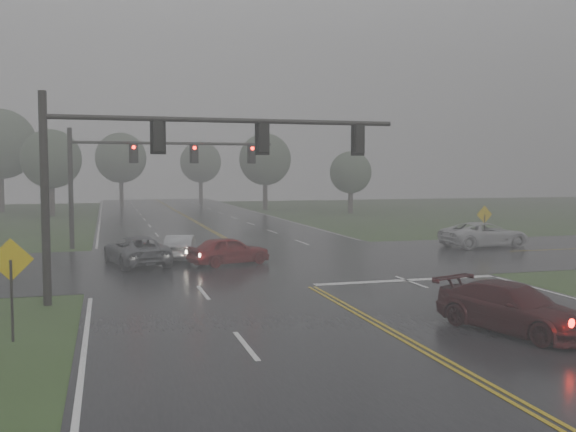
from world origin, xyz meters
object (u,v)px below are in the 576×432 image
object	(u,v)px
sedan_red	(229,265)
signal_gantry_far	(136,164)
car_grey	(136,265)
sedan_silver	(181,260)
sedan_maroon	(512,332)
signal_gantry_near	(162,156)
pickup_white	(484,247)

from	to	relation	value
sedan_red	signal_gantry_far	distance (m)	11.54
sedan_red	car_grey	distance (m)	4.75
sedan_silver	signal_gantry_far	size ratio (longest dim) A/B	0.32
sedan_maroon	signal_gantry_far	bearing A→B (deg)	91.90
sedan_silver	signal_gantry_near	distance (m)	11.96
sedan_red	car_grey	xyz separation A→B (m)	(-4.58, 1.26, 0.00)
sedan_red	sedan_silver	xyz separation A→B (m)	(-2.16, 2.53, 0.00)
sedan_red	signal_gantry_near	bearing A→B (deg)	136.18
sedan_silver	car_grey	xyz separation A→B (m)	(-2.43, -1.27, 0.00)
sedan_maroon	sedan_red	bearing A→B (deg)	90.23
sedan_red	sedan_maroon	bearing A→B (deg)	-177.95
sedan_silver	car_grey	bearing A→B (deg)	40.31
sedan_maroon	signal_gantry_near	world-z (taller)	signal_gantry_near
car_grey	sedan_silver	bearing A→B (deg)	-165.15
sedan_red	car_grey	size ratio (longest dim) A/B	0.80
sedan_maroon	sedan_red	size ratio (longest dim) A/B	1.16
signal_gantry_near	signal_gantry_far	xyz separation A→B (m)	(-0.17, 17.41, -0.12)
sedan_maroon	car_grey	xyz separation A→B (m)	(-10.19, 17.17, 0.00)
signal_gantry_near	sedan_red	bearing A→B (deg)	63.53
sedan_red	sedan_silver	distance (m)	3.33
car_grey	pickup_white	bearing A→B (deg)	172.13
sedan_maroon	pickup_white	size ratio (longest dim) A/B	0.87
pickup_white	signal_gantry_far	size ratio (longest dim) A/B	0.44
sedan_silver	pickup_white	size ratio (longest dim) A/B	0.73
sedan_maroon	sedan_silver	world-z (taller)	sedan_maroon
pickup_white	signal_gantry_near	xyz separation A→B (m)	(-20.92, -11.12, 5.34)
sedan_red	sedan_silver	bearing A→B (deg)	23.03
sedan_red	pickup_white	bearing A→B (deg)	-96.92
sedan_silver	car_grey	distance (m)	2.74
sedan_red	signal_gantry_far	size ratio (longest dim) A/B	0.33
sedan_red	signal_gantry_near	size ratio (longest dim) A/B	0.32
sedan_silver	pickup_white	xyz separation A→B (m)	(19.09, 0.59, 0.00)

